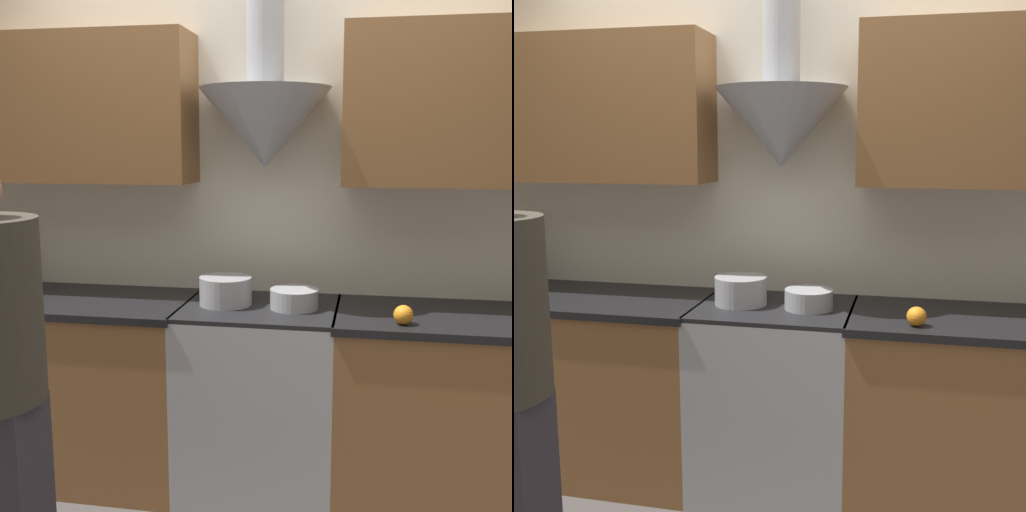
{
  "view_description": "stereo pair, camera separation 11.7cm",
  "coord_description": "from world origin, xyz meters",
  "views": [
    {
      "loc": [
        0.49,
        -2.5,
        1.64
      ],
      "look_at": [
        0.0,
        0.22,
        1.15
      ],
      "focal_mm": 45.0,
      "sensor_mm": 36.0,
      "label": 1
    },
    {
      "loc": [
        0.61,
        -2.48,
        1.64
      ],
      "look_at": [
        0.0,
        0.22,
        1.15
      ],
      "focal_mm": 45.0,
      "sensor_mm": 36.0,
      "label": 2
    }
  ],
  "objects": [
    {
      "name": "orange_fruit",
      "position": [
        0.63,
        0.12,
        0.94
      ],
      "size": [
        0.08,
        0.08,
        0.08
      ],
      "color": "orange",
      "rests_on": "counter_right"
    },
    {
      "name": "stock_pot",
      "position": [
        -0.16,
        0.32,
        0.97
      ],
      "size": [
        0.24,
        0.24,
        0.13
      ],
      "color": "#A8AAAF",
      "rests_on": "stove_range"
    },
    {
      "name": "mixing_bowl",
      "position": [
        0.16,
        0.3,
        0.95
      ],
      "size": [
        0.22,
        0.22,
        0.09
      ],
      "color": "#A8AAAF",
      "rests_on": "stove_range"
    },
    {
      "name": "stove_range",
      "position": [
        0.0,
        0.32,
        0.45
      ],
      "size": [
        0.71,
        0.6,
        0.9
      ],
      "color": "#A8AAAF",
      "rests_on": "ground_plane"
    },
    {
      "name": "counter_right",
      "position": [
        0.96,
        0.32,
        0.45
      ],
      "size": [
        1.23,
        0.62,
        0.9
      ],
      "color": "brown",
      "rests_on": "ground_plane"
    },
    {
      "name": "wall_back",
      "position": [
        -0.05,
        0.58,
        1.48
      ],
      "size": [
        8.4,
        0.61,
        2.6
      ],
      "color": "silver",
      "rests_on": "ground_plane"
    },
    {
      "name": "counter_left",
      "position": [
        -1.1,
        0.32,
        0.45
      ],
      "size": [
        1.51,
        0.62,
        0.9
      ],
      "color": "brown",
      "rests_on": "ground_plane"
    }
  ]
}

